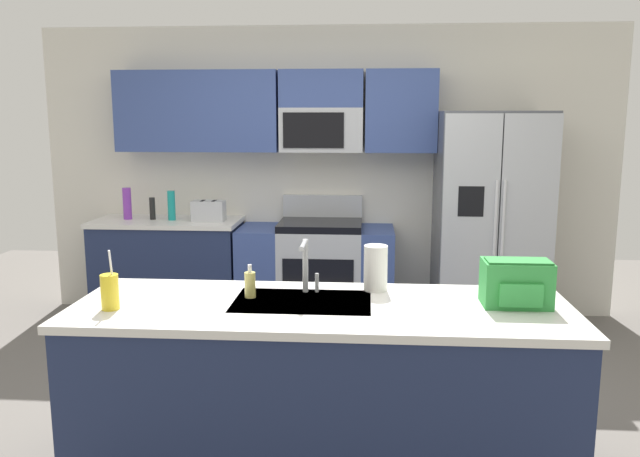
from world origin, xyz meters
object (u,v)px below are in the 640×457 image
(sink_faucet, at_px, (306,262))
(backpack, at_px, (516,282))
(pepper_mill, at_px, (152,209))
(bottle_purple, at_px, (127,204))
(refrigerator, at_px, (490,222))
(drink_cup_yellow, at_px, (110,292))
(paper_towel_roll, at_px, (376,268))
(toaster, at_px, (209,211))
(bottle_teal, at_px, (171,206))
(soap_dispenser, at_px, (250,284))
(range_oven, at_px, (316,272))

(sink_faucet, distance_m, backpack, 1.04)
(pepper_mill, bearing_deg, bottle_purple, 179.65)
(refrigerator, relative_size, pepper_mill, 9.40)
(drink_cup_yellow, bearing_deg, backpack, 6.03)
(pepper_mill, xyz_separation_m, paper_towel_roll, (1.95, -2.20, 0.02))
(toaster, height_order, bottle_teal, bottle_teal)
(soap_dispenser, bearing_deg, pepper_mill, 119.02)
(sink_faucet, height_order, soap_dispenser, sink_faucet)
(soap_dispenser, bearing_deg, toaster, 108.93)
(toaster, relative_size, drink_cup_yellow, 0.97)
(toaster, xyz_separation_m, bottle_teal, (-0.34, 0.03, 0.04))
(pepper_mill, relative_size, paper_towel_roll, 0.82)
(drink_cup_yellow, xyz_separation_m, backpack, (1.93, 0.20, 0.03))
(range_oven, distance_m, soap_dispenser, 2.44)
(sink_faucet, height_order, drink_cup_yellow, drink_cup_yellow)
(bottle_teal, xyz_separation_m, soap_dispenser, (1.14, -2.36, -0.06))
(refrigerator, bearing_deg, pepper_mill, 178.65)
(range_oven, relative_size, refrigerator, 0.74)
(pepper_mill, bearing_deg, drink_cup_yellow, -75.18)
(bottle_purple, relative_size, drink_cup_yellow, 0.97)
(bottle_teal, bearing_deg, paper_towel_roll, -50.83)
(toaster, distance_m, pepper_mill, 0.52)
(paper_towel_roll, bearing_deg, bottle_teal, 129.17)
(sink_faucet, bearing_deg, range_oven, 93.26)
(range_oven, xyz_separation_m, bottle_purple, (-1.69, -0.00, 0.60))
(refrigerator, height_order, bottle_purple, refrigerator)
(range_oven, distance_m, pepper_mill, 1.57)
(refrigerator, xyz_separation_m, pepper_mill, (-2.95, 0.07, 0.07))
(range_oven, xyz_separation_m, refrigerator, (1.48, -0.07, 0.48))
(bottle_purple, xyz_separation_m, soap_dispenser, (1.55, -2.38, -0.07))
(toaster, bearing_deg, range_oven, 3.18)
(refrigerator, relative_size, toaster, 6.61)
(range_oven, relative_size, soap_dispenser, 8.00)
(bottle_purple, bearing_deg, bottle_teal, -3.11)
(refrigerator, xyz_separation_m, drink_cup_yellow, (-2.25, -2.56, 0.06))
(sink_faucet, bearing_deg, soap_dispenser, -160.90)
(refrigerator, xyz_separation_m, backpack, (-0.32, -2.35, 0.09))
(pepper_mill, distance_m, paper_towel_roll, 2.94)
(paper_towel_roll, height_order, backpack, paper_towel_roll)
(pepper_mill, bearing_deg, soap_dispenser, -60.98)
(bottle_purple, distance_m, drink_cup_yellow, 2.79)
(bottle_purple, bearing_deg, toaster, -3.92)
(toaster, height_order, backpack, backpack)
(bottle_teal, bearing_deg, toaster, -4.89)
(toaster, distance_m, drink_cup_yellow, 2.58)
(range_oven, bearing_deg, backpack, -64.40)
(bottle_teal, distance_m, soap_dispenser, 2.62)
(drink_cup_yellow, distance_m, soap_dispenser, 0.67)
(toaster, distance_m, bottle_teal, 0.34)
(bottle_teal, xyz_separation_m, backpack, (2.45, -2.40, -0.01))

